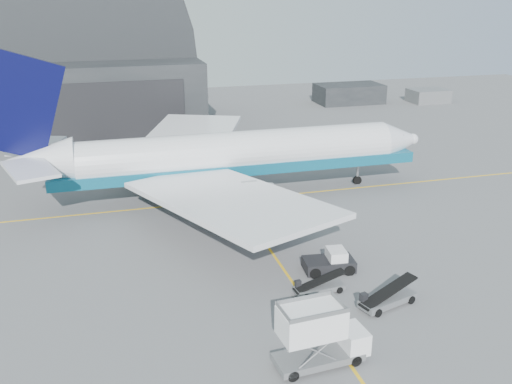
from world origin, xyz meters
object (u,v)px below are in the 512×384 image
object	(u,v)px
belt_loader_a	(387,299)
belt_loader_b	(319,287)
airliner	(222,156)
pushback_tug	(330,263)
catering_truck	(318,336)

from	to	relation	value
belt_loader_a	belt_loader_b	distance (m)	5.54
airliner	pushback_tug	world-z (taller)	airliner
catering_truck	belt_loader_b	xyz separation A→B (m)	(3.57, 8.79, -1.67)
airliner	belt_loader_b	distance (m)	25.06
airliner	catering_truck	distance (m)	33.43
pushback_tug	belt_loader_a	distance (m)	7.03
airliner	belt_loader_a	xyz separation A→B (m)	(7.08, -27.84, -4.44)
pushback_tug	belt_loader_a	world-z (taller)	belt_loader_a
airliner	pushback_tug	bearing A→B (deg)	-76.50
pushback_tug	belt_loader_b	world-z (taller)	pushback_tug
pushback_tug	belt_loader_b	distance (m)	4.17
pushback_tug	belt_loader_b	size ratio (longest dim) A/B	1.03
airliner	catering_truck	xyz separation A→B (m)	(-0.91, -33.29, -2.87)
catering_truck	airliner	bearing A→B (deg)	83.84
pushback_tug	belt_loader_a	size ratio (longest dim) A/B	0.87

